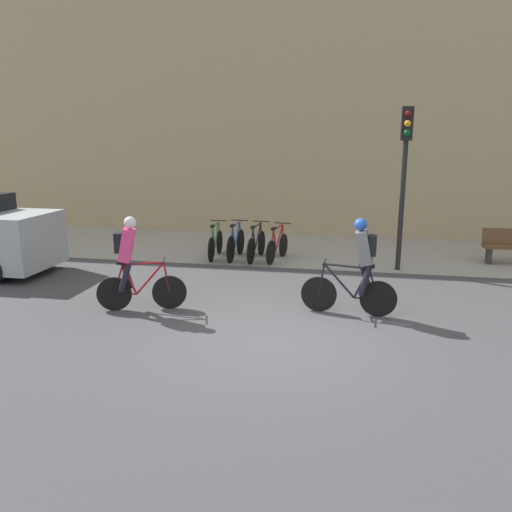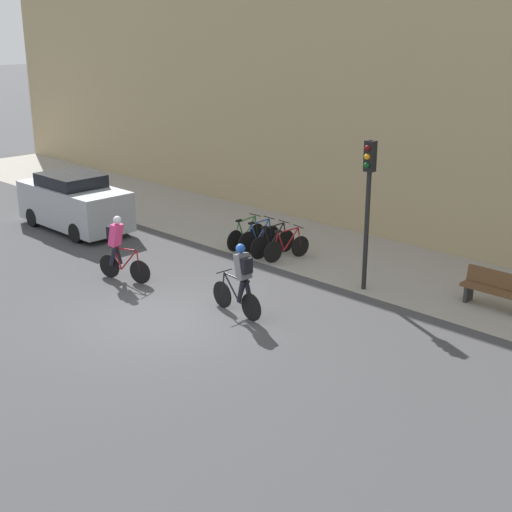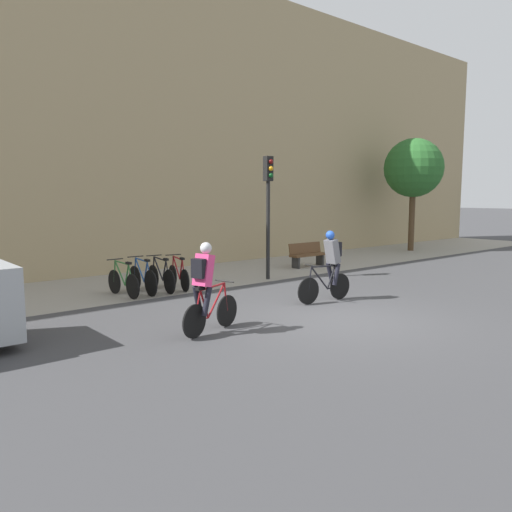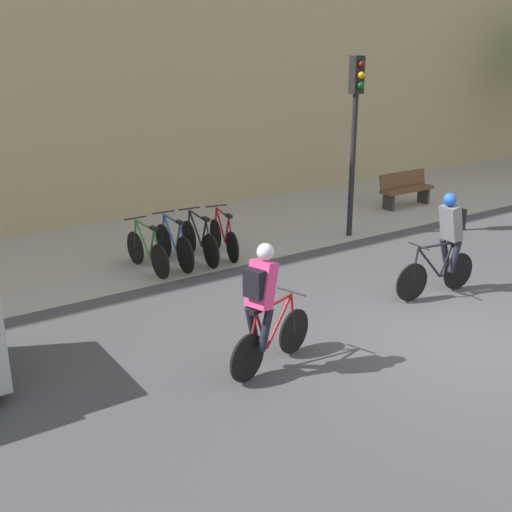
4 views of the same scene
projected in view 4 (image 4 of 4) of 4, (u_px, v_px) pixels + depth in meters
ground at (460, 340)px, 9.34m from camera, size 200.00×200.00×0.00m
kerb_strip at (221, 231)px, 14.64m from camera, size 44.00×4.50×0.01m
cyclist_pink at (264, 305)px, 8.19m from camera, size 1.59×0.62×1.76m
cyclist_grey at (446, 241)px, 10.78m from camera, size 1.72×0.46×1.77m
parked_bike_0 at (147, 251)px, 12.00m from camera, size 0.46×1.65×0.96m
parked_bike_1 at (174, 245)px, 12.29m from camera, size 0.46×1.69×0.99m
parked_bike_2 at (199, 241)px, 12.59m from camera, size 0.46×1.72×0.97m
parked_bike_3 at (224, 237)px, 12.89m from camera, size 0.48×1.59×0.94m
traffic_light_pole at (355, 115)px, 13.46m from camera, size 0.26×0.30×3.84m
bench at (406, 189)px, 16.68m from camera, size 1.61×0.44×0.89m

